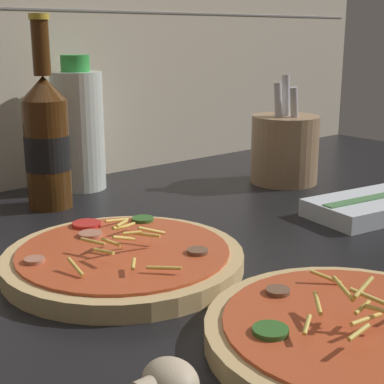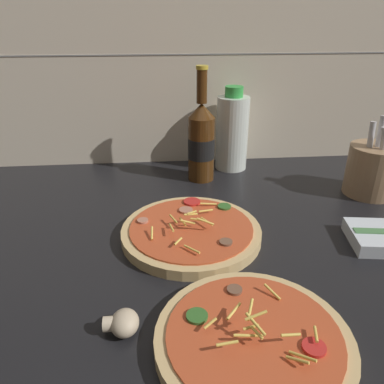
{
  "view_description": "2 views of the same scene",
  "coord_description": "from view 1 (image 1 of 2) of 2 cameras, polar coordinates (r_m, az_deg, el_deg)",
  "views": [
    {
      "loc": [
        -38.94,
        -42.22,
        26.35
      ],
      "look_at": [
        -1.16,
        3.38,
        10.39
      ],
      "focal_mm": 55.0,
      "sensor_mm": 36.0,
      "label": 1
    },
    {
      "loc": [
        -12.8,
        -50.65,
        39.48
      ],
      "look_at": [
        -7.47,
        8.34,
        10.74
      ],
      "focal_mm": 35.0,
      "sensor_mm": 36.0,
      "label": 2
    }
  ],
  "objects": [
    {
      "name": "dish_towel",
      "position": [
        0.83,
        17.03,
        -1.35
      ],
      "size": [
        18.69,
        12.18,
        2.56
      ],
      "color": "silver",
      "rests_on": "counter_slab"
    },
    {
      "name": "mushroom_left",
      "position": [
        0.41,
        -2.38,
        -18.02
      ],
      "size": [
        4.5,
        4.29,
        3.0
      ],
      "color": "beige",
      "rests_on": "counter_slab"
    },
    {
      "name": "counter_slab",
      "position": [
        0.63,
        2.82,
        -8.55
      ],
      "size": [
        160.0,
        90.0,
        2.5
      ],
      "color": "black",
      "rests_on": "ground"
    },
    {
      "name": "pizza_far",
      "position": [
        0.62,
        -6.65,
        -6.47
      ],
      "size": [
        25.1,
        25.1,
        5.14
      ],
      "color": "tan",
      "rests_on": "counter_slab"
    },
    {
      "name": "beer_bottle",
      "position": [
        0.84,
        -13.9,
        4.89
      ],
      "size": [
        6.28,
        6.28,
        26.47
      ],
      "color": "#47280F",
      "rests_on": "counter_slab"
    },
    {
      "name": "pizza_near",
      "position": [
        0.49,
        15.71,
        -13.17
      ],
      "size": [
        24.1,
        24.1,
        5.71
      ],
      "color": "tan",
      "rests_on": "counter_slab"
    },
    {
      "name": "oil_bottle",
      "position": [
        0.94,
        -10.97,
        6.05
      ],
      "size": [
        8.0,
        8.0,
        20.8
      ],
      "color": "silver",
      "rests_on": "counter_slab"
    },
    {
      "name": "utensil_crock",
      "position": [
        0.98,
        8.98,
        4.21
      ],
      "size": [
        11.0,
        11.0,
        17.56
      ],
      "color": "#9E7A56",
      "rests_on": "counter_slab"
    },
    {
      "name": "tile_backsplash",
      "position": [
        0.96,
        -16.4,
        16.68
      ],
      "size": [
        160.0,
        1.13,
        60.0
      ],
      "color": "beige",
      "rests_on": "ground"
    }
  ]
}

